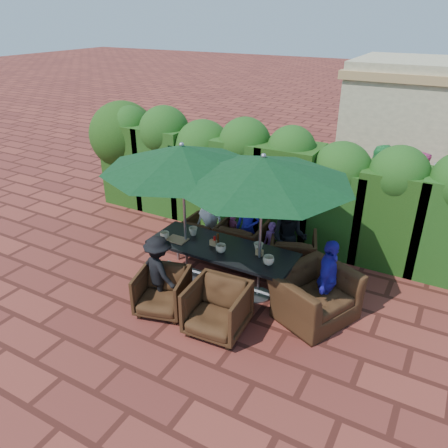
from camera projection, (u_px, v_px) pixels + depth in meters
The scene contains 31 objects.
ground at pixel (209, 283), 7.62m from camera, with size 80.00×80.00×0.00m, color maroon.
dining_table at pixel (222, 251), 7.28m from camera, with size 2.51×0.90×0.75m.
umbrella_left at pixel (182, 158), 6.83m from camera, with size 2.59×2.59×2.46m.
umbrella_right at pixel (263, 170), 6.32m from camera, with size 2.73×2.73×2.46m.
chair_far_left at pixel (205, 233), 8.51m from camera, with size 0.73×0.68×0.75m, color black.
chair_far_mid at pixel (242, 239), 8.20m from camera, with size 0.82×0.77×0.85m, color black.
chair_far_right at pixel (293, 251), 7.81m from camera, with size 0.79×0.74×0.81m, color black.
chair_near_left at pixel (162, 290), 6.78m from camera, with size 0.75×0.70×0.77m, color black.
chair_near_right at pixel (217, 306), 6.33m from camera, with size 0.82×0.77×0.85m, color black.
chair_end_right at pixel (315, 288), 6.60m from camera, with size 1.17×0.76×1.02m, color black.
adult_far_left at pixel (210, 220), 8.46m from camera, with size 0.62×0.37×1.26m, color white.
adult_far_mid at pixel (248, 228), 8.11m from camera, with size 0.46×0.38×1.28m, color #2520B1.
adult_far_right at pixel (289, 238), 7.72m from camera, with size 0.64×0.39×1.34m, color black.
adult_near_left at pixel (159, 271), 6.86m from camera, with size 0.77×0.35×1.20m, color black.
adult_end_right at pixel (328, 279), 6.56m from camera, with size 0.76×0.38×1.30m, color #2520B1.
child_left at pixel (232, 233), 8.45m from camera, with size 0.30×0.24×0.82m, color #D34A8D.
child_right at pixel (271, 245), 7.92m from camera, with size 0.32×0.26×0.89m, color purple.
pedestrian_a at pixel (379, 181), 9.81m from camera, with size 1.57×0.56×1.68m, color #278F42.
pedestrian_b at pixel (415, 187), 9.58m from camera, with size 0.77×0.47×1.60m, color #D34A8D.
pedestrian_c at pixel (442, 195), 9.12m from camera, with size 1.04×0.48×1.62m, color #9899A0.
cup_a at pixel (165, 235), 7.50m from camera, with size 0.16×0.16×0.12m, color beige.
cup_b at pixel (193, 231), 7.61m from camera, with size 0.15×0.15×0.14m, color beige.
cup_c at pixel (221, 248), 7.07m from camera, with size 0.17×0.17×0.14m, color beige.
cup_d at pixel (258, 247), 7.10m from camera, with size 0.16×0.16×0.15m, color beige.
cup_e at pixel (269, 260), 6.73m from camera, with size 0.18×0.18×0.14m, color beige.
ketchup_bottle at pixel (215, 241), 7.27m from camera, with size 0.04×0.04×0.17m, color #B20C0A.
sauce_bottle at pixel (218, 238), 7.35m from camera, with size 0.04×0.04×0.17m, color #4C230C.
serving_tray at pixel (177, 240), 7.47m from camera, with size 0.35×0.25×0.02m, color #AE7E54.
number_block_left at pixel (213, 243), 7.28m from camera, with size 0.12×0.06×0.10m, color tan.
number_block_right at pixel (259, 252), 6.99m from camera, with size 0.12×0.06×0.10m, color tan.
hedge_wall at pixel (259, 171), 8.93m from camera, with size 9.10×1.60×2.44m.
Camera 1 is at (3.33, -5.44, 4.29)m, focal length 35.00 mm.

